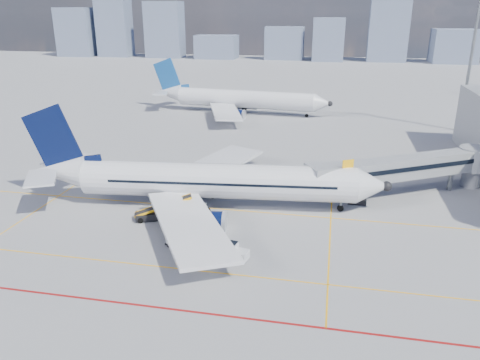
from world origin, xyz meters
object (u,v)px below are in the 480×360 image
object	(u,v)px
baggage_tug	(234,252)
cargo_dolly	(183,237)
ramp_worker	(212,244)
second_aircraft	(238,99)
main_aircraft	(202,181)
belt_loader	(157,213)

from	to	relation	value
baggage_tug	cargo_dolly	distance (m)	5.66
cargo_dolly	ramp_worker	bearing A→B (deg)	-5.58
second_aircraft	ramp_worker	size ratio (longest dim) A/B	21.37
baggage_tug	cargo_dolly	world-z (taller)	cargo_dolly
second_aircraft	main_aircraft	bearing A→B (deg)	-76.91
belt_loader	ramp_worker	distance (m)	10.28
ramp_worker	second_aircraft	bearing A→B (deg)	47.43
second_aircraft	ramp_worker	xyz separation A→B (m)	(10.97, -65.40, -2.23)
second_aircraft	belt_loader	bearing A→B (deg)	-81.37
main_aircraft	cargo_dolly	bearing A→B (deg)	-91.14
baggage_tug	ramp_worker	size ratio (longest dim) A/B	1.34
baggage_tug	cargo_dolly	xyz separation A→B (m)	(-5.43, 1.57, 0.23)
main_aircraft	second_aircraft	xyz separation A→B (m)	(-7.00, 54.36, 0.00)
main_aircraft	baggage_tug	world-z (taller)	main_aircraft
baggage_tug	ramp_worker	distance (m)	2.48
second_aircraft	belt_loader	xyz separation A→B (m)	(2.97, -58.96, -2.54)
main_aircraft	second_aircraft	distance (m)	54.81
second_aircraft	baggage_tug	world-z (taller)	second_aircraft
main_aircraft	cargo_dolly	distance (m)	10.53
main_aircraft	belt_loader	world-z (taller)	main_aircraft
belt_loader	ramp_worker	world-z (taller)	belt_loader
belt_loader	cargo_dolly	bearing A→B (deg)	-70.87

